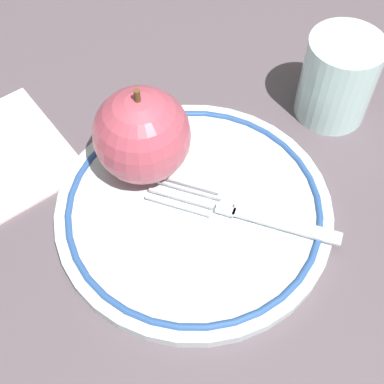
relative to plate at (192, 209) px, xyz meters
The scene contains 6 objects.
ground_plane 0.02m from the plate, ahead, with size 2.00×2.00×0.00m, color #554950.
plate is the anchor object (origin of this frame).
apple_red_whole 0.08m from the plate, 151.83° to the right, with size 0.08×0.08×0.09m.
fork 0.05m from the plate, 62.49° to the left, with size 0.11×0.15×0.00m.
drinking_glass 0.19m from the plate, 115.65° to the left, with size 0.07×0.07×0.09m, color silver.
napkin_folded 0.19m from the plate, 126.06° to the right, with size 0.14×0.11×0.01m, color white.
Camera 1 is at (0.22, -0.07, 0.40)m, focal length 50.00 mm.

